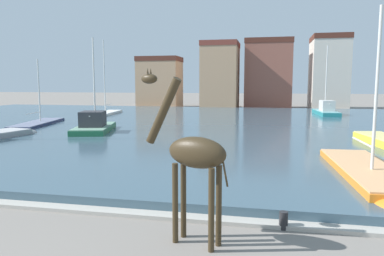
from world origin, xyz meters
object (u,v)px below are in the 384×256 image
Objects in this scene: sailboat_navy at (42,124)px; mooring_bollard at (283,220)px; giraffe_statue at (192,155)px; sailboat_white at (105,115)px; sailboat_green at (95,128)px; sailboat_teal at (325,112)px; sailboat_orange at (373,179)px.

sailboat_navy is 28.21m from mooring_bollard.
sailboat_white reaches higher than giraffe_statue.
sailboat_white is at bearing 112.43° from sailboat_green.
giraffe_statue is 20.52m from sailboat_green.
giraffe_statue is 0.47× the size of sailboat_navy.
giraffe_statue is at bearing -48.63° from sailboat_navy.
sailboat_white is at bearing -167.79° from sailboat_teal.
sailboat_green is at bearing -67.57° from sailboat_white.
mooring_bollard is (-3.47, -4.67, -0.12)m from sailboat_orange.
sailboat_orange reaches higher than giraffe_statue.
sailboat_teal is (8.30, 36.36, -1.57)m from giraffe_statue.
sailboat_white is 0.96× the size of sailboat_navy.
sailboat_orange is at bearing 46.30° from giraffe_statue.
sailboat_green is at bearing 123.14° from giraffe_statue.
sailboat_white is 1.21× the size of sailboat_green.
sailboat_teal is at bearing 30.52° from sailboat_navy.
sailboat_green reaches higher than mooring_bollard.
sailboat_green is (5.69, -13.78, 0.25)m from sailboat_white.
mooring_bollard is at bearing -57.06° from sailboat_white.
sailboat_orange is 5.82m from mooring_bollard.
sailboat_navy is (-1.37, -10.20, -0.04)m from sailboat_white.
sailboat_white is 35.22m from mooring_bollard.
sailboat_navy is (-26.54, -15.65, -0.34)m from sailboat_teal.
sailboat_white is at bearing 122.94° from mooring_bollard.
sailboat_orange is at bearing -47.72° from sailboat_white.
sailboat_green is (-11.18, 17.13, -1.61)m from giraffe_statue.
sailboat_navy is at bearing -97.66° from sailboat_white.
sailboat_navy reaches higher than giraffe_statue.
sailboat_teal is at bearing 44.64° from sailboat_green.
sailboat_white is 25.75m from sailboat_teal.
sailboat_green is (-19.48, -19.23, -0.05)m from sailboat_teal.
sailboat_white reaches higher than mooring_bollard.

